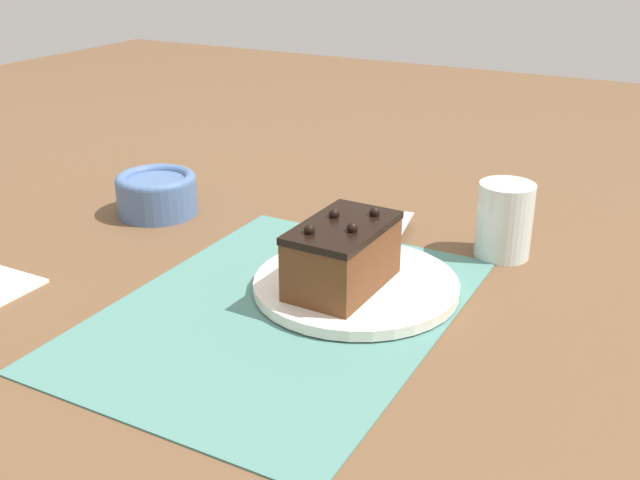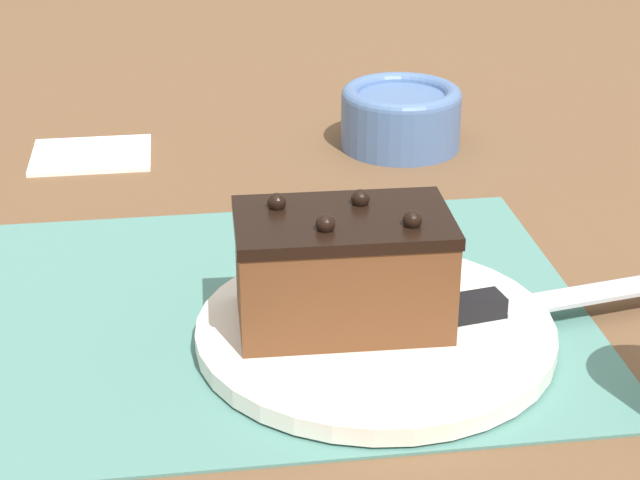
# 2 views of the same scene
# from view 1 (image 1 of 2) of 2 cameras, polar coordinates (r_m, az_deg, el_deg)

# --- Properties ---
(ground_plane) EXTENTS (3.00, 3.00, 0.00)m
(ground_plane) POSITION_cam_1_polar(r_m,az_deg,el_deg) (0.81, -2.99, -5.48)
(ground_plane) COLOR brown
(placemat_woven) EXTENTS (0.46, 0.34, 0.00)m
(placemat_woven) POSITION_cam_1_polar(r_m,az_deg,el_deg) (0.81, -2.99, -5.36)
(placemat_woven) COLOR slate
(placemat_woven) RESTS_ON ground_plane
(cake_plate) EXTENTS (0.23, 0.23, 0.01)m
(cake_plate) POSITION_cam_1_polar(r_m,az_deg,el_deg) (0.85, 2.76, -3.42)
(cake_plate) COLOR white
(cake_plate) RESTS_ON placemat_woven
(chocolate_cake) EXTENTS (0.14, 0.09, 0.08)m
(chocolate_cake) POSITION_cam_1_polar(r_m,az_deg,el_deg) (0.81, 1.73, -1.15)
(chocolate_cake) COLOR brown
(chocolate_cake) RESTS_ON cake_plate
(serving_knife) EXTENTS (0.20, 0.06, 0.01)m
(serving_knife) POSITION_cam_1_polar(r_m,az_deg,el_deg) (0.91, 4.85, -0.61)
(serving_knife) COLOR black
(serving_knife) RESTS_ON cake_plate
(drinking_glass) EXTENTS (0.07, 0.07, 0.09)m
(drinking_glass) POSITION_cam_1_polar(r_m,az_deg,el_deg) (0.95, 13.87, 1.47)
(drinking_glass) COLOR silver
(drinking_glass) RESTS_ON ground_plane
(small_bowl) EXTENTS (0.11, 0.11, 0.06)m
(small_bowl) POSITION_cam_1_polar(r_m,az_deg,el_deg) (1.09, -12.32, 3.56)
(small_bowl) COLOR #4C6B9E
(small_bowl) RESTS_ON ground_plane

